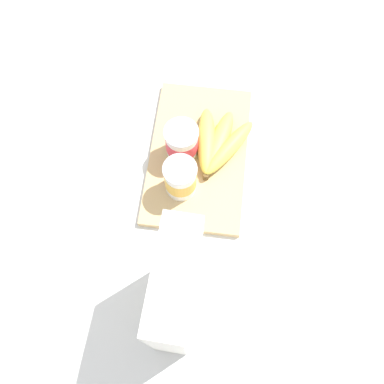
{
  "coord_description": "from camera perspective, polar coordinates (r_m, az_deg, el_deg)",
  "views": [
    {
      "loc": [
        -0.45,
        -0.04,
        0.87
      ],
      "look_at": [
        -0.12,
        0.0,
        0.07
      ],
      "focal_mm": 40.46,
      "sensor_mm": 36.0,
      "label": 1
    }
  ],
  "objects": [
    {
      "name": "yogurt_cup_back",
      "position": [
        0.93,
        -1.36,
        6.63
      ],
      "size": [
        0.07,
        0.07,
        0.09
      ],
      "color": "white",
      "rests_on": "cutting_board"
    },
    {
      "name": "banana_bunch",
      "position": [
        0.96,
        3.4,
        6.4
      ],
      "size": [
        0.18,
        0.14,
        0.04
      ],
      "color": "#DDCE4E",
      "rests_on": "cutting_board"
    },
    {
      "name": "cereal_box",
      "position": [
        0.74,
        -1.87,
        -13.07
      ],
      "size": [
        0.18,
        0.07,
        0.29
      ],
      "primitive_type": "cube",
      "rotation": [
        0.0,
        0.0,
        3.1
      ],
      "color": "white",
      "rests_on": "ground_plane"
    },
    {
      "name": "yogurt_cup_front",
      "position": [
        0.89,
        -1.54,
        1.79
      ],
      "size": [
        0.07,
        0.07,
        0.09
      ],
      "color": "white",
      "rests_on": "cutting_board"
    },
    {
      "name": "cutting_board",
      "position": [
        0.97,
        0.83,
        4.9
      ],
      "size": [
        0.36,
        0.21,
        0.02
      ],
      "primitive_type": "cube",
      "color": "tan",
      "rests_on": "ground_plane"
    },
    {
      "name": "ground_plane",
      "position": [
        0.98,
        0.82,
        4.68
      ],
      "size": [
        2.4,
        2.4,
        0.0
      ],
      "primitive_type": "plane",
      "color": "silver"
    }
  ]
}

